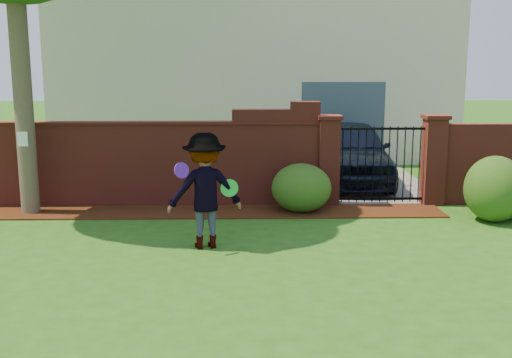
{
  "coord_description": "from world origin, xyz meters",
  "views": [
    {
      "loc": [
        0.62,
        -8.48,
        2.94
      ],
      "look_at": [
        0.84,
        1.4,
        1.05
      ],
      "focal_mm": 42.82,
      "sensor_mm": 36.0,
      "label": 1
    }
  ],
  "objects_px": {
    "man": "(205,191)",
    "frisbee_purple": "(182,170)",
    "car": "(351,153)",
    "frisbee_green": "(229,188)"
  },
  "relations": [
    {
      "from": "frisbee_green",
      "to": "car",
      "type": "bearing_deg",
      "value": 61.15
    },
    {
      "from": "man",
      "to": "frisbee_purple",
      "type": "bearing_deg",
      "value": 30.93
    },
    {
      "from": "car",
      "to": "man",
      "type": "bearing_deg",
      "value": -118.95
    },
    {
      "from": "car",
      "to": "frisbee_green",
      "type": "distance_m",
      "value": 5.96
    },
    {
      "from": "car",
      "to": "frisbee_purple",
      "type": "xyz_separation_m",
      "value": [
        -3.59,
        -5.51,
        0.55
      ]
    },
    {
      "from": "man",
      "to": "frisbee_green",
      "type": "bearing_deg",
      "value": 166.2
    },
    {
      "from": "man",
      "to": "frisbee_purple",
      "type": "xyz_separation_m",
      "value": [
        -0.33,
        -0.31,
        0.39
      ]
    },
    {
      "from": "car",
      "to": "frisbee_purple",
      "type": "relative_size",
      "value": 18.12
    },
    {
      "from": "frisbee_purple",
      "to": "man",
      "type": "bearing_deg",
      "value": 43.06
    },
    {
      "from": "man",
      "to": "frisbee_purple",
      "type": "relative_size",
      "value": 7.47
    }
  ]
}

